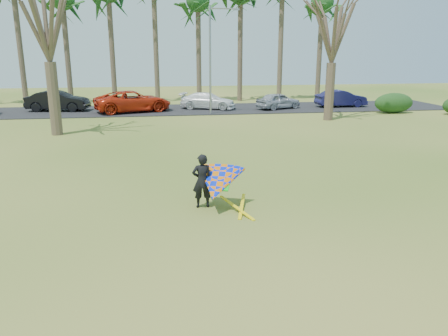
{
  "coord_description": "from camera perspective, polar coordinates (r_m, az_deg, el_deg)",
  "views": [
    {
      "loc": [
        -2.09,
        -11.65,
        4.84
      ],
      "look_at": [
        0.0,
        2.0,
        1.1
      ],
      "focal_mm": 35.0,
      "sensor_mm": 36.0,
      "label": 1
    }
  ],
  "objects": [
    {
      "name": "palm_6",
      "position": [
        43.06,
        -3.43,
        20.88
      ],
      "size": [
        4.84,
        4.84,
        10.84
      ],
      "color": "brown",
      "rests_on": "ground"
    },
    {
      "name": "streetlight",
      "position": [
        33.92,
        -1.55,
        14.5
      ],
      "size": [
        2.28,
        0.18,
        8.0
      ],
      "color": "gray",
      "rests_on": "ground"
    },
    {
      "name": "bare_tree_right",
      "position": [
        32.07,
        14.15,
        17.8
      ],
      "size": [
        6.27,
        6.27,
        9.21
      ],
      "color": "#4C3A2D",
      "rests_on": "ground"
    },
    {
      "name": "car_5",
      "position": [
        39.76,
        15.03,
        8.77
      ],
      "size": [
        4.44,
        1.71,
        1.44
      ],
      "primitive_type": "imported",
      "rotation": [
        0.0,
        0.0,
        1.61
      ],
      "color": "#1A194C",
      "rests_on": "parking_strip"
    },
    {
      "name": "kite_flyer",
      "position": [
        13.56,
        -1.09,
        -1.96
      ],
      "size": [
        2.13,
        2.39,
        2.02
      ],
      "color": "black",
      "rests_on": "ground"
    },
    {
      "name": "car_3",
      "position": [
        37.1,
        -2.12,
        8.77
      ],
      "size": [
        4.98,
        3.36,
        1.34
      ],
      "primitive_type": "imported",
      "rotation": [
        0.0,
        0.0,
        1.22
      ],
      "color": "white",
      "rests_on": "parking_strip"
    },
    {
      "name": "car_4",
      "position": [
        37.36,
        7.1,
        8.71
      ],
      "size": [
        4.24,
        3.08,
        1.34
      ],
      "primitive_type": "imported",
      "rotation": [
        0.0,
        0.0,
        2.0
      ],
      "color": "#A1A5AF",
      "rests_on": "parking_strip"
    },
    {
      "name": "car_2",
      "position": [
        35.98,
        -11.81,
        8.53
      ],
      "size": [
        6.59,
        4.54,
        1.67
      ],
      "primitive_type": "imported",
      "rotation": [
        0.0,
        0.0,
        1.89
      ],
      "color": "red",
      "rests_on": "parking_strip"
    },
    {
      "name": "hedge_near",
      "position": [
        37.44,
        21.28,
        7.92
      ],
      "size": [
        3.17,
        1.44,
        1.59
      ],
      "primitive_type": "ellipsoid",
      "color": "#183A15",
      "rests_on": "ground"
    },
    {
      "name": "ground",
      "position": [
        12.79,
        1.37,
        -7.09
      ],
      "size": [
        100.0,
        100.0,
        0.0
      ],
      "primitive_type": "plane",
      "color": "#2A5A13",
      "rests_on": "ground"
    },
    {
      "name": "palm_9",
      "position": [
        45.79,
        12.71,
        20.22
      ],
      "size": [
        4.84,
        4.84,
        10.84
      ],
      "color": "#46372A",
      "rests_on": "ground"
    },
    {
      "name": "car_1",
      "position": [
        38.19,
        -20.9,
        8.2
      ],
      "size": [
        5.11,
        2.38,
        1.62
      ],
      "primitive_type": "imported",
      "rotation": [
        0.0,
        0.0,
        1.43
      ],
      "color": "black",
      "rests_on": "parking_strip"
    },
    {
      "name": "bare_tree_left",
      "position": [
        27.38,
        -22.34,
        18.42
      ],
      "size": [
        6.6,
        6.6,
        9.7
      ],
      "color": "#463A2A",
      "rests_on": "ground"
    },
    {
      "name": "parking_strip",
      "position": [
        37.02,
        -5.44,
        7.61
      ],
      "size": [
        46.0,
        7.0,
        0.06
      ],
      "primitive_type": "cube",
      "color": "black",
      "rests_on": "ground"
    }
  ]
}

